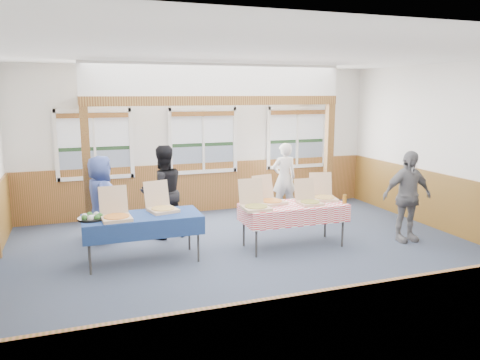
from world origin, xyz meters
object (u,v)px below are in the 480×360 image
(table_left, at_px, (142,219))
(woman_black, at_px, (163,192))
(woman_white, at_px, (284,178))
(person_grey, at_px, (407,196))
(table_right, at_px, (294,207))
(man_blue, at_px, (101,199))

(table_left, height_order, woman_black, woman_black)
(woman_white, bearing_deg, person_grey, 115.24)
(table_right, distance_m, man_blue, 3.42)
(table_left, distance_m, woman_white, 4.03)
(table_left, xyz_separation_m, woman_black, (0.54, 1.16, 0.16))
(woman_white, relative_size, person_grey, 0.95)
(table_left, relative_size, person_grey, 1.18)
(table_right, relative_size, person_grey, 1.13)
(woman_black, height_order, man_blue, woman_black)
(table_left, bearing_deg, person_grey, -18.00)
(woman_white, relative_size, woman_black, 0.91)
(table_left, xyz_separation_m, woman_white, (3.42, 2.13, 0.08))
(man_blue, bearing_deg, woman_white, -73.63)
(table_left, distance_m, woman_black, 1.29)
(woman_white, height_order, man_blue, woman_white)
(woman_white, relative_size, man_blue, 1.00)
(table_right, height_order, woman_black, woman_black)
(woman_black, bearing_deg, table_left, 53.20)
(table_left, height_order, woman_white, woman_white)
(table_left, bearing_deg, woman_black, 53.23)
(woman_black, bearing_deg, man_blue, -19.41)
(table_right, relative_size, man_blue, 1.19)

